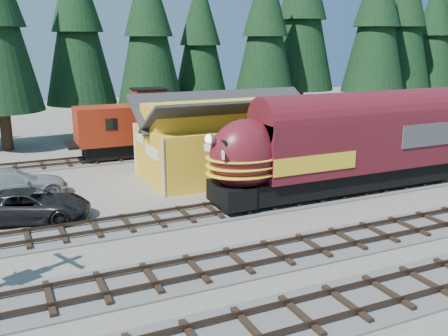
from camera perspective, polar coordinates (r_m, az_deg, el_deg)
name	(u,v)px	position (r m, az deg, el deg)	size (l,w,h in m)	color
ground	(331,225)	(24.85, 12.12, -6.35)	(120.00, 120.00, 0.00)	#6B665B
track_siding	(422,180)	(34.12, 21.65, -1.26)	(68.00, 3.20, 0.33)	#4C4947
track_spur	(65,164)	(37.68, -17.67, 0.49)	(32.00, 3.20, 0.33)	#4C4947
depot	(236,130)	(32.75, 1.37, 4.36)	(12.80, 7.00, 5.30)	gold
conifer_backdrop	(240,23)	(48.23, 1.89, 16.23)	(79.46, 21.88, 17.12)	black
locomotive	(335,151)	(28.99, 12.60, 1.95)	(16.34, 3.25, 4.44)	black
caboose	(139,126)	(38.24, -9.71, 4.74)	(9.17, 2.66, 4.77)	black
pickup_truck_a	(31,206)	(26.31, -21.22, -4.03)	(2.63, 5.70, 1.58)	black
pickup_truck_b	(11,185)	(30.13, -23.14, -1.78)	(2.45, 6.03, 1.75)	#AFB1B7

